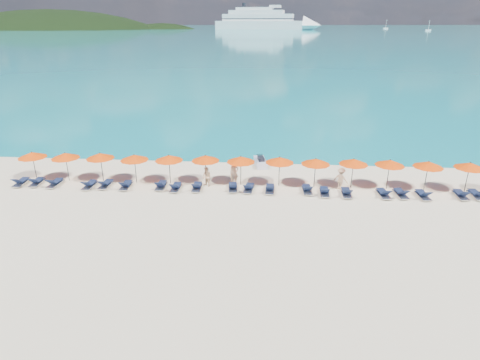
{
  "coord_description": "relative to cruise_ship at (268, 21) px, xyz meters",
  "views": [
    {
      "loc": [
        1.91,
        -22.65,
        11.49
      ],
      "look_at": [
        0.0,
        3.0,
        1.2
      ],
      "focal_mm": 30.0,
      "sensor_mm": 36.0,
      "label": 1
    }
  ],
  "objects": [
    {
      "name": "lounger_1",
      "position": [
        -12.49,
        -535.93,
        -9.8
      ],
      "size": [
        0.77,
        1.75,
        0.66
      ],
      "rotation": [
        0.0,
        0.0,
        0.09
      ],
      "color": "silver",
      "rests_on": "ground"
    },
    {
      "name": "beachgoer_a",
      "position": [
        2.26,
        -534.81,
        -9.11
      ],
      "size": [
        0.8,
        0.68,
        1.85
      ],
      "primitive_type": "imported",
      "rotation": [
        0.0,
        0.0,
        0.42
      ],
      "color": "#DCAA7D",
      "rests_on": "ground"
    },
    {
      "name": "lounger_19",
      "position": [
        19.27,
        -535.88,
        -9.8
      ],
      "size": [
        0.63,
        1.7,
        0.66
      ],
      "rotation": [
        0.0,
        0.0,
        -0.01
      ],
      "color": "silver",
      "rests_on": "ground"
    },
    {
      "name": "lounger_3",
      "position": [
        -8.31,
        -536.2,
        -9.8
      ],
      "size": [
        0.66,
        1.72,
        0.66
      ],
      "rotation": [
        0.0,
        0.0,
        -0.03
      ],
      "color": "silver",
      "rests_on": "ground"
    },
    {
      "name": "lounger_12",
      "position": [
        7.6,
        -535.89,
        -9.8
      ],
      "size": [
        0.71,
        1.73,
        0.66
      ],
      "rotation": [
        0.0,
        0.0,
        0.05
      ],
      "color": "silver",
      "rests_on": "ground"
    },
    {
      "name": "headland_main",
      "position": [
        -297.15,
        0.13,
        -48.03
      ],
      "size": [
        374.0,
        242.0,
        126.5
      ],
      "color": "black",
      "rests_on": "ground"
    },
    {
      "name": "headland_small",
      "position": [
        -147.15,
        20.13,
        -45.03
      ],
      "size": [
        162.0,
        126.0,
        85.5
      ],
      "color": "black",
      "rests_on": "ground"
    },
    {
      "name": "lounger_8",
      "position": [
        -0.35,
        -535.99,
        -9.8
      ],
      "size": [
        0.69,
        1.72,
        0.66
      ],
      "rotation": [
        0.0,
        0.0,
        0.04
      ],
      "color": "silver",
      "rests_on": "ground"
    },
    {
      "name": "umbrella_10",
      "position": [
        13.45,
        -534.78,
        -8.02
      ],
      "size": [
        2.1,
        2.1,
        2.28
      ],
      "color": "black",
      "rests_on": "ground"
    },
    {
      "name": "lounger_9",
      "position": [
        2.27,
        -535.89,
        -9.8
      ],
      "size": [
        0.79,
        1.76,
        0.66
      ],
      "rotation": [
        0.0,
        0.0,
        0.1
      ],
      "color": "silver",
      "rests_on": "ground"
    },
    {
      "name": "umbrella_6",
      "position": [
        2.76,
        -534.81,
        -8.02
      ],
      "size": [
        2.1,
        2.1,
        2.28
      ],
      "color": "black",
      "rests_on": "ground"
    },
    {
      "name": "umbrella_2",
      "position": [
        -7.84,
        -534.8,
        -8.02
      ],
      "size": [
        2.1,
        2.1,
        2.28
      ],
      "color": "black",
      "rests_on": "ground"
    },
    {
      "name": "lounger_16",
      "position": [
        14.09,
        -536.11,
        -9.8
      ],
      "size": [
        0.76,
        1.75,
        0.66
      ],
      "rotation": [
        0.0,
        0.0,
        0.09
      ],
      "color": "silver",
      "rests_on": "ground"
    },
    {
      "name": "umbrella_5",
      "position": [
        0.13,
        -534.74,
        -8.02
      ],
      "size": [
        2.1,
        2.1,
        2.28
      ],
      "color": "black",
      "rests_on": "ground"
    },
    {
      "name": "lounger_14",
      "position": [
        10.31,
        -536.26,
        -9.8
      ],
      "size": [
        0.65,
        1.71,
        0.66
      ],
      "rotation": [
        0.0,
        0.0,
        -0.02
      ],
      "color": "silver",
      "rests_on": "ground"
    },
    {
      "name": "cruise_ship",
      "position": [
        0.0,
        0.0,
        0.0
      ],
      "size": [
        140.06,
        49.93,
        38.56
      ],
      "rotation": [
        0.0,
        0.0,
        -0.21
      ],
      "color": "white",
      "rests_on": "ground"
    },
    {
      "name": "lounger_7",
      "position": [
        -1.87,
        -536.17,
        -9.8
      ],
      "size": [
        0.64,
        1.71,
        0.66
      ],
      "rotation": [
        0.0,
        0.0,
        -0.01
      ],
      "color": "silver",
      "rests_on": "ground"
    },
    {
      "name": "sailboat_far",
      "position": [
        164.76,
        54.71,
        -8.82
      ],
      "size": [
        6.42,
        2.14,
        11.77
      ],
      "color": "white",
      "rests_on": "ground"
    },
    {
      "name": "ground",
      "position": [
        2.85,
        -539.87,
        -10.03
      ],
      "size": [
        1400.0,
        1400.0,
        0.0
      ],
      "primitive_type": "plane",
      "color": "beige"
    },
    {
      "name": "lounger_2",
      "position": [
        -11.03,
        -536.05,
        -9.8
      ],
      "size": [
        0.66,
        1.71,
        0.66
      ],
      "rotation": [
        0.0,
        0.0,
        -0.02
      ],
      "color": "silver",
      "rests_on": "ground"
    },
    {
      "name": "lounger_6",
      "position": [
        -3.02,
        -535.92,
        -9.8
      ],
      "size": [
        0.66,
        1.72,
        0.66
      ],
      "rotation": [
        0.0,
        0.0,
        0.03
      ],
      "color": "silver",
      "rests_on": "ground"
    },
    {
      "name": "beachgoer_b",
      "position": [
        0.28,
        -535.32,
        -9.29
      ],
      "size": [
        0.83,
        0.77,
        1.49
      ],
      "primitive_type": "imported",
      "rotation": [
        0.0,
        0.0,
        -0.65
      ],
      "color": "#DCAA7D",
      "rests_on": "ground"
    },
    {
      "name": "umbrella_4",
      "position": [
        -2.58,
        -534.89,
        -8.02
      ],
      "size": [
        2.1,
        2.1,
        2.28
      ],
      "color": "black",
      "rests_on": "ground"
    },
    {
      "name": "umbrella_12",
      "position": [
        18.89,
        -534.96,
        -8.02
      ],
      "size": [
        2.1,
        2.1,
        2.28
      ],
      "color": "black",
      "rests_on": "ground"
    },
    {
      "name": "lounger_5",
      "position": [
        -5.61,
        -536.08,
        -9.8
      ],
      "size": [
        0.68,
        1.72,
        0.66
      ],
      "rotation": [
        0.0,
        0.0,
        0.04
      ],
      "color": "silver",
      "rests_on": "ground"
    },
    {
      "name": "sailboat_near",
      "position": [
        184.11,
        -56.48,
        -8.88
      ],
      "size": [
        6.15,
        2.05,
        11.27
      ],
      "color": "white",
      "rests_on": "ground"
    },
    {
      "name": "jetski",
      "position": [
        4.12,
        -530.47,
        -9.7
      ],
      "size": [
        1.28,
        2.42,
        0.82
      ],
      "rotation": [
        0.0,
        0.0,
        0.19
      ],
      "color": "silver",
      "rests_on": "ground"
    },
    {
      "name": "beachgoer_c",
      "position": [
        10.06,
        -535.08,
        -9.22
      ],
      "size": [
        1.15,
        0.97,
        1.63
      ],
      "primitive_type": "imported",
      "rotation": [
        0.0,
        0.0,
        2.59
      ],
      "color": "#DCAA7D",
      "rests_on": "ground"
    },
    {
      "name": "lounger_11",
      "position": [
        4.94,
        -536.0,
        -9.8
      ],
      "size": [
        0.67,
        1.72,
        0.66
      ],
      "rotation": [
        0.0,
        0.0,
        -0.03
      ],
      "color": "silver",
      "rests_on": "ground"
    },
    {
      "name": "lounger_0",
      "position": [
        -13.66,
        -536.06,
        -9.8
      ],
      "size": [
        0.71,
        1.73,
        0.66
      ],
      "rotation": [
        0.0,
        0.0,
        0.05
      ],
      "color": "silver",
      "rests_on": "ground"
    },
    {
      "name": "umbrella_11",
      "position": [
        16.07,
        -534.93,
        -8.02
      ],
      "size": [
        2.1,
        2.1,
        2.28
      ],
      "color": "black",
      "rests_on": "ground"
    },
    {
      "name": "lounger_13",
      "position": [
        8.79,
        -536.22,
        -9.8
      ],
      "size": [
        0.71,
        1.73,
        0.66
      ],
      "rotation": [
        0.0,
        0.0,
        -0.05
      ],
      "color": "silver",
      "rests_on": "ground"
    },
    {
      "name": "lounger_15",
      "position": [
        12.88,
        -536.21,
        -9.8
      ],
      "size": [
        0.77,
        1.75,
        0.66
      ],
      "rotation": [
        0.0,
        0.0,
        0.09
      ],
      "color": "silver",
      "rests_on": "ground"
    },
    {
      "name": "lounger_10",
      "position": [
        3.42,
        -535.95,
        -9.8
      ],
      "size": [
        0.79,
        1.76,
        0.66
      ],
      "rotation": [
        0.0,
        0.0,
        -0.1
      ],
      "color": "silver",
      "rests_on": "ground"
    },
    {
      "name": "lounger_4",
      "position": [
        -7.17,
        -536.0,
        -9.8
      ],
      "size": [
        0.69,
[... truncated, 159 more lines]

